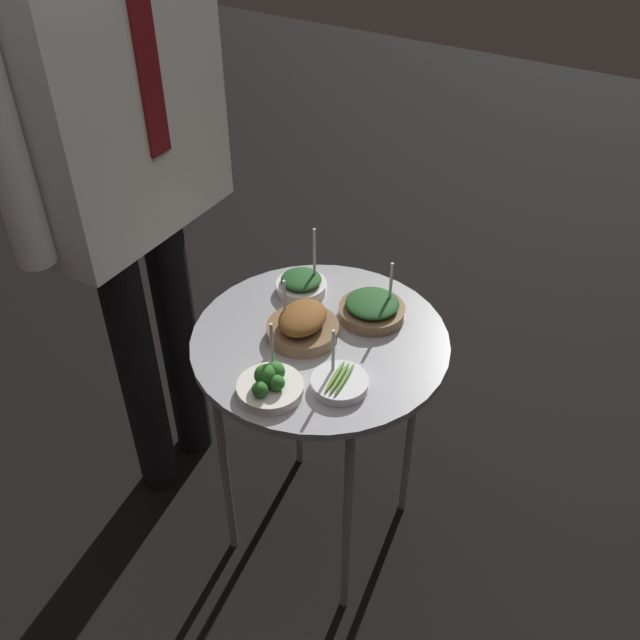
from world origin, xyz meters
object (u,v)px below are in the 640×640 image
bowl_spinach_near_rim (301,284)px  bowl_broccoli_back_right (269,384)px  bowl_asparagus_front_center (340,382)px  bowl_roast_mid_left (303,325)px  waiter_figure (116,126)px  bowl_spinach_front_right (372,309)px  serving_cart (320,359)px

bowl_spinach_near_rim → bowl_broccoli_back_right: bowl_spinach_near_rim is taller
bowl_asparagus_front_center → bowl_roast_mid_left: bowl_roast_mid_left is taller
bowl_roast_mid_left → waiter_figure: size_ratio=0.09×
waiter_figure → bowl_roast_mid_left: bearing=-89.9°
bowl_asparagus_front_center → bowl_spinach_front_right: 0.24m
serving_cart → bowl_spinach_front_right: 0.16m
bowl_spinach_front_right → waiter_figure: (-0.14, 0.55, 0.36)m
bowl_asparagus_front_center → bowl_spinach_front_right: size_ratio=0.82×
bowl_spinach_near_rim → bowl_spinach_front_right: (-0.00, -0.19, 0.00)m
waiter_figure → bowl_asparagus_front_center: bearing=-99.4°
bowl_asparagus_front_center → bowl_roast_mid_left: bearing=55.9°
bowl_broccoli_back_right → bowl_spinach_front_right: (0.32, -0.07, -0.00)m
serving_cart → bowl_spinach_front_right: size_ratio=4.53×
bowl_broccoli_back_right → bowl_spinach_front_right: bearing=-11.6°
serving_cart → waiter_figure: waiter_figure is taller
serving_cart → bowl_asparagus_front_center: 0.17m
serving_cart → bowl_broccoli_back_right: bowl_broccoli_back_right is taller
bowl_spinach_front_right → waiter_figure: size_ratio=0.09×
bowl_broccoli_back_right → bowl_spinach_front_right: size_ratio=0.97×
bowl_roast_mid_left → bowl_spinach_front_right: (0.14, -0.10, -0.01)m
waiter_figure → serving_cart: bearing=-88.5°
bowl_spinach_near_rim → bowl_broccoli_back_right: (-0.32, -0.12, 0.00)m
bowl_asparagus_front_center → waiter_figure: 0.71m
bowl_roast_mid_left → bowl_spinach_front_right: bearing=-36.2°
serving_cart → bowl_roast_mid_left: (-0.01, 0.04, 0.09)m
bowl_spinach_near_rim → bowl_broccoli_back_right: size_ratio=1.13×
serving_cart → bowl_broccoli_back_right: (-0.20, 0.00, 0.08)m
serving_cart → waiter_figure: (-0.01, 0.49, 0.44)m
bowl_spinach_near_rim → bowl_broccoli_back_right: bearing=-159.2°
bowl_roast_mid_left → bowl_asparagus_front_center: bearing=-124.1°
bowl_spinach_near_rim → serving_cart: bearing=-135.3°
serving_cart → waiter_figure: size_ratio=0.41×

